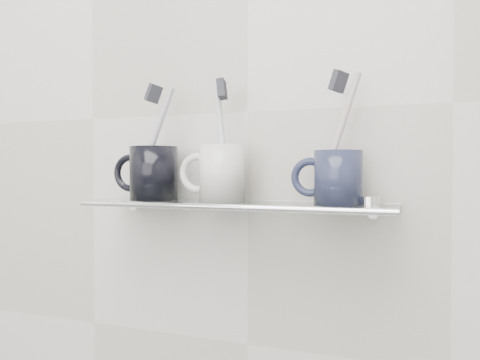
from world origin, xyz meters
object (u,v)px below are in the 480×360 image
at_px(mug_left, 154,173).
at_px(mug_center, 222,173).
at_px(shelf_glass, 235,204).
at_px(mug_right, 338,177).

distance_m(mug_left, mug_center, 0.13).
distance_m(shelf_glass, mug_left, 0.16).
bearing_deg(mug_center, mug_left, 177.37).
relative_size(mug_left, mug_right, 1.14).
xyz_separation_m(mug_left, mug_right, (0.31, 0.00, -0.01)).
relative_size(shelf_glass, mug_center, 5.49).
bearing_deg(shelf_glass, mug_right, 1.77).
xyz_separation_m(mug_left, mug_center, (0.13, 0.00, 0.00)).
distance_m(mug_center, mug_right, 0.19).
relative_size(shelf_glass, mug_right, 6.27).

